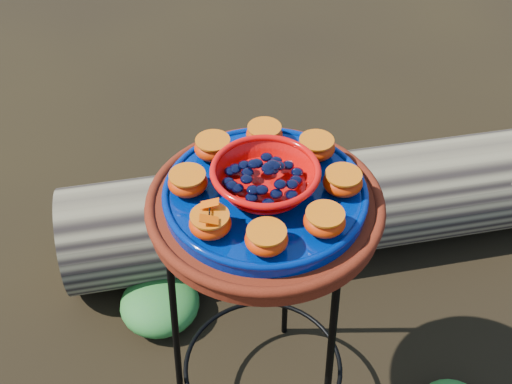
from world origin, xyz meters
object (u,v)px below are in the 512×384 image
(cobalt_plate, at_px, (265,195))
(red_bowl, at_px, (265,180))
(driftwood_log, at_px, (344,202))
(plant_stand, at_px, (263,319))
(terracotta_saucer, at_px, (265,207))

(cobalt_plate, xyz_separation_m, red_bowl, (0.00, 0.00, 0.04))
(red_bowl, distance_m, driftwood_log, 0.90)
(driftwood_log, bearing_deg, cobalt_plate, -96.92)
(cobalt_plate, distance_m, driftwood_log, 0.87)
(plant_stand, height_order, cobalt_plate, cobalt_plate)
(terracotta_saucer, bearing_deg, driftwood_log, 83.08)
(cobalt_plate, relative_size, driftwood_log, 0.22)
(plant_stand, xyz_separation_m, red_bowl, (0.00, 0.00, 0.44))
(terracotta_saucer, height_order, red_bowl, red_bowl)
(driftwood_log, bearing_deg, red_bowl, -96.92)
(terracotta_saucer, distance_m, cobalt_plate, 0.03)
(cobalt_plate, bearing_deg, driftwood_log, 83.08)
(terracotta_saucer, height_order, driftwood_log, terracotta_saucer)
(plant_stand, relative_size, red_bowl, 3.58)
(red_bowl, bearing_deg, terracotta_saucer, 0.00)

